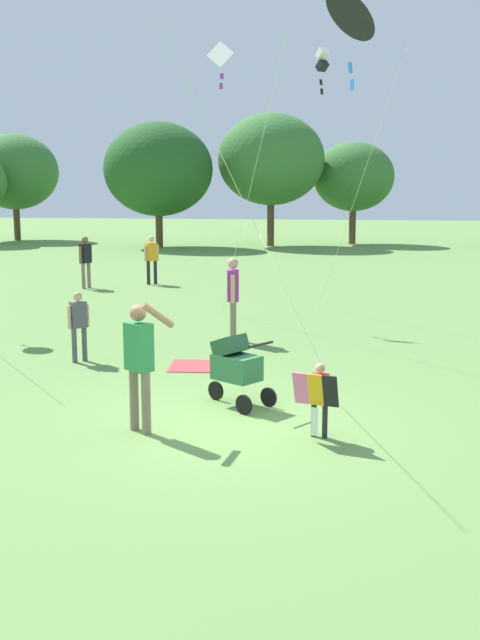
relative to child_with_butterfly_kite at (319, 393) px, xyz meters
name	(u,v)px	position (x,y,z in m)	size (l,w,h in m)	color
ground_plane	(220,426)	(-1.29, 0.31, -0.57)	(120.00, 120.00, 0.00)	#668E47
treeline_distant	(335,170)	(-0.47, 30.83, 3.28)	(42.68, 8.88, 6.66)	brown
child_with_butterfly_kite	(319,393)	(0.00, 0.00, 0.00)	(0.58, 0.41, 0.95)	#232328
person_adult_flyer	(139,356)	(-2.26, -0.07, 0.42)	(0.66, 0.45, 1.72)	#7F705B
stroller	(236,364)	(-1.24, 1.29, 0.03)	(1.06, 0.89, 1.03)	black
kite_adult_black	(350,17)	(0.26, 1.39, 4.70)	(2.77, 1.84, 5.63)	black
kite_green_novelty	(224,71)	(-2.66, 9.05, 5.14)	(2.23, 3.74, 6.45)	white
kite_blue_high	(323,63)	(-0.41, 10.18, 5.45)	(2.02, 3.14, 6.39)	white
person_red_shirt	(86,258)	(-7.59, 13.08, 0.36)	(0.33, 0.48, 1.58)	#7F705B
person_sitting_far	(152,256)	(-5.84, 14.29, 0.33)	(0.42, 0.36, 1.53)	#232328
person_couple_left	(79,321)	(-4.39, 3.60, 0.17)	(0.31, 0.31, 1.26)	#4C4C51
person_back_turned	(233,293)	(-1.95, 5.77, 0.42)	(0.27, 0.54, 1.69)	#7F705B
picnic_blanket	(213,366)	(-1.97, 3.56, -0.57)	(1.50, 0.93, 0.02)	#CC3D3D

